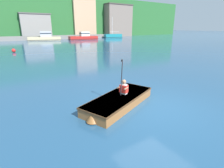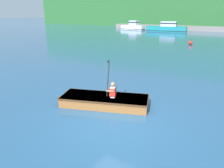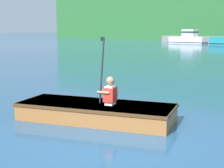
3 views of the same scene
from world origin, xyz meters
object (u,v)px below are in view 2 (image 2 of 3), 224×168
Objects in this scene: moored_boat_dock_west_end at (167,28)px; channel_buoy at (191,43)px; moored_boat_dock_east_inner at (133,26)px; person_paddler at (113,90)px; rowboat_foreground at (103,100)px.

moored_boat_dock_west_end reaches higher than channel_buoy.
channel_buoy is (16.73, -17.28, -0.44)m from moored_boat_dock_east_inner.
moored_boat_dock_east_inner is 3.87× the size of person_paddler.
rowboat_foreground is 19.02m from channel_buoy.
channel_buoy is (8.90, -16.48, -0.47)m from moored_boat_dock_west_end.
person_paddler is (18.93, -36.08, -0.03)m from moored_boat_dock_east_inner.
moored_boat_dock_west_end is 7.87m from moored_boat_dock_east_inner.
moored_boat_dock_west_end is at bearing -5.86° from moored_boat_dock_east_inner.
channel_buoy is at bearing 96.67° from person_paddler.
moored_boat_dock_west_end reaches higher than person_paddler.
moored_boat_dock_west_end is at bearing 106.92° from rowboat_foreground.
person_paddler is (0.33, 0.13, 0.42)m from rowboat_foreground.
rowboat_foreground is (10.77, -35.41, -0.49)m from moored_boat_dock_west_end.
channel_buoy reaches higher than rowboat_foreground.
channel_buoy is at bearing -61.63° from moored_boat_dock_west_end.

